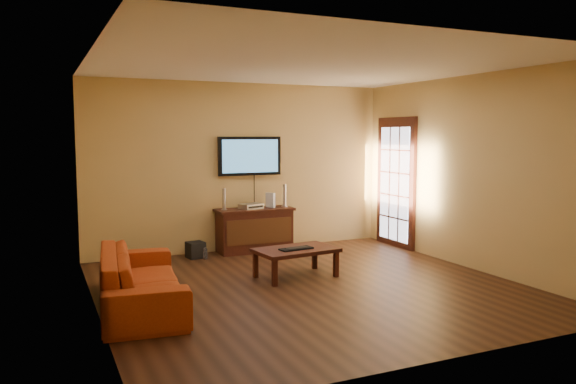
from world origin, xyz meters
TOP-DOWN VIEW (x-y plane):
  - ground_plane at (0.00, 0.00)m, footprint 5.00×5.00m
  - room_walls at (0.00, 0.62)m, footprint 5.00×5.00m
  - french_door at (2.46, 1.70)m, footprint 0.07×1.02m
  - media_console at (0.14, 2.25)m, footprint 1.25×0.48m
  - television at (0.14, 2.45)m, footprint 1.06×0.08m
  - coffee_table at (0.04, 0.49)m, footprint 1.12×0.75m
  - sofa at (-2.03, 0.04)m, footprint 0.85×2.17m
  - speaker_left at (-0.36, 2.28)m, footprint 0.09×0.09m
  - speaker_right at (0.66, 2.24)m, footprint 0.10×0.10m
  - av_receiver at (0.08, 2.26)m, footprint 0.40×0.34m
  - game_console at (0.42, 2.27)m, footprint 0.12×0.18m
  - subwoofer at (-0.86, 2.18)m, footprint 0.28×0.28m
  - bottle at (-0.75, 2.02)m, footprint 0.06×0.06m
  - keyboard at (0.02, 0.43)m, footprint 0.46×0.22m

SIDE VIEW (x-z plane):
  - ground_plane at x=0.00m, z-range 0.00..0.00m
  - bottle at x=-0.75m, z-range -0.01..0.18m
  - subwoofer at x=-0.86m, z-range 0.00..0.24m
  - coffee_table at x=0.04m, z-range 0.14..0.53m
  - media_console at x=0.14m, z-range 0.00..0.70m
  - keyboard at x=0.02m, z-range 0.38..0.41m
  - sofa at x=-2.03m, z-range 0.00..0.83m
  - av_receiver at x=0.08m, z-range 0.70..0.77m
  - game_console at x=0.42m, z-range 0.70..0.94m
  - speaker_left at x=-0.36m, z-range 0.68..1.02m
  - speaker_right at x=0.66m, z-range 0.68..1.05m
  - french_door at x=2.46m, z-range -0.06..2.16m
  - television at x=0.14m, z-range 1.22..1.84m
  - room_walls at x=0.00m, z-range -0.81..4.19m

